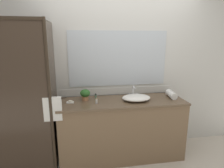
% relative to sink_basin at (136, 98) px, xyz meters
% --- Properties ---
extents(ground_plane, '(8.00, 8.00, 0.00)m').
position_rel_sink_basin_xyz_m(ground_plane, '(-0.20, 0.03, -0.94)').
color(ground_plane, beige).
extents(wall_back_with_mirror, '(4.40, 0.06, 2.60)m').
position_rel_sink_basin_xyz_m(wall_back_with_mirror, '(-0.20, 0.37, 0.36)').
color(wall_back_with_mirror, silver).
rests_on(wall_back_with_mirror, ground_plane).
extents(vanity_cabinet, '(1.80, 0.58, 0.90)m').
position_rel_sink_basin_xyz_m(vanity_cabinet, '(-0.20, 0.04, -0.49)').
color(vanity_cabinet, brown).
rests_on(vanity_cabinet, ground_plane).
extents(shower_enclosure, '(1.20, 0.59, 2.00)m').
position_rel_sink_basin_xyz_m(shower_enclosure, '(-1.48, -0.16, 0.08)').
color(shower_enclosure, '#2D2319').
rests_on(shower_enclosure, ground_plane).
extents(sink_basin, '(0.41, 0.31, 0.08)m').
position_rel_sink_basin_xyz_m(sink_basin, '(0.00, 0.00, 0.00)').
color(sink_basin, white).
rests_on(sink_basin, vanity_cabinet).
extents(faucet, '(0.17, 0.14, 0.17)m').
position_rel_sink_basin_xyz_m(faucet, '(0.00, 0.17, 0.02)').
color(faucet, silver).
rests_on(faucet, vanity_cabinet).
extents(potted_plant, '(0.14, 0.14, 0.16)m').
position_rel_sink_basin_xyz_m(potted_plant, '(-0.72, 0.13, 0.05)').
color(potted_plant, '#B77A51').
rests_on(potted_plant, vanity_cabinet).
extents(soap_dish, '(0.10, 0.07, 0.04)m').
position_rel_sink_basin_xyz_m(soap_dish, '(-0.93, 0.04, -0.03)').
color(soap_dish, silver).
rests_on(soap_dish, vanity_cabinet).
extents(amenity_bottle_conditioner, '(0.03, 0.03, 0.08)m').
position_rel_sink_basin_xyz_m(amenity_bottle_conditioner, '(-0.57, 0.16, -0.00)').
color(amenity_bottle_conditioner, '#4C7056').
rests_on(amenity_bottle_conditioner, vanity_cabinet).
extents(amenity_bottle_lotion, '(0.03, 0.03, 0.08)m').
position_rel_sink_basin_xyz_m(amenity_bottle_lotion, '(-0.58, -0.04, -0.00)').
color(amenity_bottle_lotion, white).
rests_on(amenity_bottle_lotion, vanity_cabinet).
extents(rolled_towel_near_edge, '(0.12, 0.26, 0.10)m').
position_rel_sink_basin_xyz_m(rolled_towel_near_edge, '(0.56, 0.05, 0.01)').
color(rolled_towel_near_edge, white).
rests_on(rolled_towel_near_edge, vanity_cabinet).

